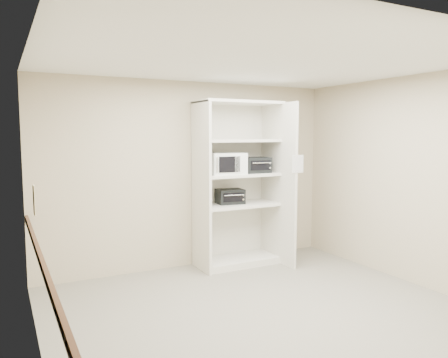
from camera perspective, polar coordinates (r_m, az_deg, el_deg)
name	(u,v)px	position (r m, az deg, el deg)	size (l,w,h in m)	color
floor	(264,312)	(5.01, 5.21, -16.96)	(4.50, 4.00, 0.01)	slate
ceiling	(266,61)	(4.68, 5.53, 15.15)	(4.50, 4.00, 0.01)	white
wall_back	(191,175)	(6.42, -4.32, 0.56)	(4.50, 0.02, 2.70)	#BEAC96
wall_front	(430,225)	(3.19, 25.27, -5.43)	(4.50, 0.02, 2.70)	#BEAC96
wall_left	(35,206)	(3.94, -23.42, -3.28)	(0.02, 4.00, 2.70)	#BEAC96
wall_right	(411,180)	(6.17, 23.25, -0.12)	(0.02, 4.00, 2.70)	#BEAC96
shelving_unit	(240,189)	(6.47, 2.16, -1.33)	(1.24, 0.92, 2.42)	beige
microwave	(226,163)	(6.27, 0.25, 2.04)	(0.51, 0.39, 0.31)	white
toaster_oven_upper	(255,165)	(6.51, 4.11, 1.83)	(0.40, 0.30, 0.23)	black
toaster_oven_lower	(230,196)	(6.46, 0.79, -2.28)	(0.38, 0.29, 0.21)	black
paper_sign	(298,164)	(6.22, 9.63, 1.96)	(0.19, 0.01, 0.24)	white
chair_rail	(41,259)	(4.03, -22.84, -9.59)	(0.04, 3.98, 0.08)	#321E0F
wall_poster	(34,200)	(4.22, -23.55, -2.53)	(0.01, 0.19, 0.27)	white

